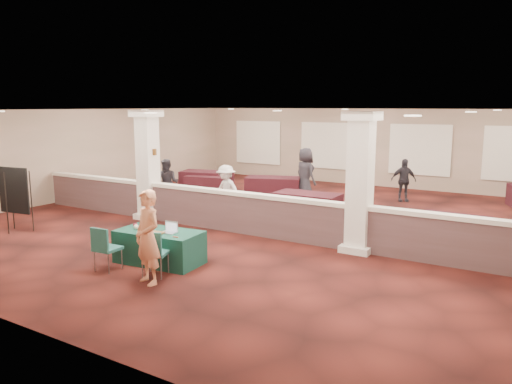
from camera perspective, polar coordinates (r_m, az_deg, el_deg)
The scene contains 32 objects.
ground at distance 14.39m, azimuth 2.35°, elevation -3.52°, with size 16.00×16.00×0.00m, color #4E1913.
wall_back at distance 21.40m, azimuth 13.00°, elevation 4.98°, with size 16.00×0.04×3.20m, color gray.
wall_front at distance 8.22m, azimuth -26.15°, elevation -3.29°, with size 16.00×0.04×3.20m, color gray.
wall_left at distance 19.30m, azimuth -18.83°, elevation 4.20°, with size 0.04×16.00×3.20m, color gray.
ceiling at distance 14.00m, azimuth 2.45°, elevation 9.33°, with size 16.00×16.00×0.02m, color silver.
partition_wall at distance 13.01m, azimuth -0.88°, elevation -2.39°, with size 15.60×0.28×1.10m.
column_left at distance 14.99m, azimuth -12.25°, elevation 3.16°, with size 0.72×0.72×3.20m.
column_right at distance 11.50m, azimuth 11.80°, elevation 1.20°, with size 0.72×0.72×3.20m.
sconce_left at distance 15.15m, azimuth -13.07°, elevation 4.58°, with size 0.12×0.12×0.18m.
sconce_right at distance 14.76m, azimuth -11.52°, elevation 4.51°, with size 0.12×0.12×0.18m.
near_table at distance 10.90m, azimuth -10.98°, elevation -6.17°, with size 1.83×0.91×0.70m, color #103C31.
conf_chair_main at distance 9.97m, azimuth -11.67°, elevation -6.50°, with size 0.60×0.60×0.93m.
conf_chair_side at distance 10.57m, azimuth -16.94°, elevation -5.84°, with size 0.49×0.50×0.92m.
easel_board at distance 14.62m, azimuth -25.94°, elevation 0.10°, with size 1.02×0.56×1.73m.
woman at distance 9.57m, azimuth -12.27°, elevation -5.07°, with size 0.65×0.43×1.80m, color #EBA066.
far_table_front_left at distance 19.04m, azimuth -5.44°, elevation 0.81°, with size 1.71×0.85×0.69m, color black.
far_table_front_center at distance 14.86m, azimuth 5.87°, elevation -1.60°, with size 1.91×0.96×0.77m, color black.
far_table_front_right at distance 13.32m, azimuth 21.70°, elevation -3.87°, with size 1.61×0.81×0.65m, color black.
far_table_back_left at distance 19.63m, azimuth -5.66°, elevation 1.23°, with size 1.96×0.98×0.80m, color black.
far_table_back_center at distance 17.98m, azimuth 1.98°, elevation 0.47°, with size 1.94×0.97×0.79m, color black.
attendee_a at distance 16.86m, azimuth -10.07°, elevation 1.05°, with size 0.76×0.42×1.58m, color black.
attendee_b at distance 15.16m, azimuth -3.44°, elevation 0.16°, with size 1.00×0.46×1.56m, color silver.
attendee_c at distance 18.15m, azimuth 16.50°, elevation 1.30°, with size 0.88×0.42×1.51m, color black.
attendee_d at distance 17.64m, azimuth 5.65°, elevation 2.02°, with size 0.92×0.50×1.87m, color black.
laptop_base at distance 10.60m, azimuth -9.95°, elevation -4.58°, with size 0.32×0.22×0.02m, color silver.
laptop_screen at distance 10.66m, azimuth -9.62°, elevation -3.86°, with size 0.32×0.01×0.21m, color silver.
screen_glow at distance 10.66m, azimuth -9.64°, elevation -3.94°, with size 0.29×0.00×0.18m, color silver.
knitting at distance 10.59m, azimuth -11.62°, elevation -4.62°, with size 0.38×0.29×0.03m, color #A9661B.
yarn_cream at distance 11.04m, azimuth -13.55°, elevation -3.89°, with size 0.11×0.11×0.11m, color beige.
yarn_red at distance 11.24m, azimuth -13.64°, elevation -3.67°, with size 0.10×0.10×0.10m, color maroon.
yarn_grey at distance 11.14m, azimuth -12.47°, elevation -3.74°, with size 0.10×0.10×0.10m, color #525358.
scissors at distance 10.23m, azimuth -9.16°, elevation -5.09°, with size 0.12×0.03×0.01m, color red.
Camera 1 is at (6.85, -12.20, 3.33)m, focal length 35.00 mm.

